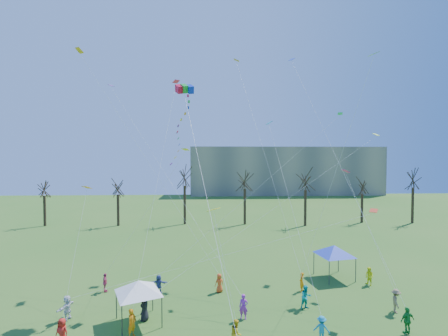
{
  "coord_description": "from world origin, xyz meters",
  "views": [
    {
      "loc": [
        -1.89,
        -18.21,
        11.81
      ],
      "look_at": [
        -0.91,
        5.0,
        11.0
      ],
      "focal_mm": 25.0,
      "sensor_mm": 36.0,
      "label": 1
    }
  ],
  "objects_px": {
    "canopy_tent_white": "(138,287)",
    "canopy_tent_blue": "(334,250)",
    "big_box_kite": "(183,131)",
    "distant_building": "(284,170)"
  },
  "relations": [
    {
      "from": "canopy_tent_blue",
      "to": "canopy_tent_white",
      "type": "bearing_deg",
      "value": -156.2
    },
    {
      "from": "big_box_kite",
      "to": "canopy_tent_white",
      "type": "relative_size",
      "value": 5.73
    },
    {
      "from": "canopy_tent_white",
      "to": "canopy_tent_blue",
      "type": "bearing_deg",
      "value": 23.8
    },
    {
      "from": "canopy_tent_white",
      "to": "big_box_kite",
      "type": "bearing_deg",
      "value": 63.93
    },
    {
      "from": "distant_building",
      "to": "canopy_tent_white",
      "type": "distance_m",
      "value": 83.56
    },
    {
      "from": "canopy_tent_white",
      "to": "canopy_tent_blue",
      "type": "height_order",
      "value": "canopy_tent_blue"
    },
    {
      "from": "distant_building",
      "to": "canopy_tent_white",
      "type": "relative_size",
      "value": 16.06
    },
    {
      "from": "distant_building",
      "to": "canopy_tent_blue",
      "type": "bearing_deg",
      "value": -99.54
    },
    {
      "from": "canopy_tent_white",
      "to": "canopy_tent_blue",
      "type": "xyz_separation_m",
      "value": [
        17.18,
        7.58,
        0.13
      ]
    },
    {
      "from": "big_box_kite",
      "to": "canopy_tent_white",
      "type": "height_order",
      "value": "big_box_kite"
    }
  ]
}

